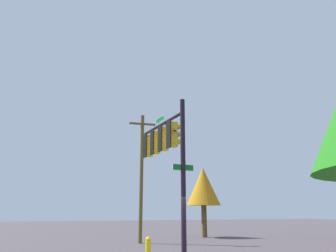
{
  "coord_description": "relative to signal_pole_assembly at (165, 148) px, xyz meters",
  "views": [
    {
      "loc": [
        -12.13,
        4.88,
        1.95
      ],
      "look_at": [
        0.68,
        0.41,
        5.5
      ],
      "focal_mm": 34.92,
      "sensor_mm": 36.0,
      "label": 1
    }
  ],
  "objects": [
    {
      "name": "tree_near",
      "position": [
        10.22,
        -6.69,
        -0.89
      ],
      "size": [
        2.68,
        2.68,
        5.38
      ],
      "color": "brown",
      "rests_on": "ground_plane"
    },
    {
      "name": "signal_pole_assembly",
      "position": [
        0.0,
        0.0,
        0.0
      ],
      "size": [
        4.44,
        1.09,
        6.51
      ],
      "color": "black",
      "rests_on": "ground_plane"
    },
    {
      "name": "fire_hydrant",
      "position": [
        1.14,
        0.43,
        -4.32
      ],
      "size": [
        0.33,
        0.24,
        0.83
      ],
      "color": "#DABD0E",
      "rests_on": "ground_plane"
    },
    {
      "name": "utility_pole",
      "position": [
        7.11,
        -0.75,
        -0.37
      ],
      "size": [
        0.26,
        1.8,
        8.35
      ],
      "color": "brown",
      "rests_on": "ground_plane"
    }
  ]
}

